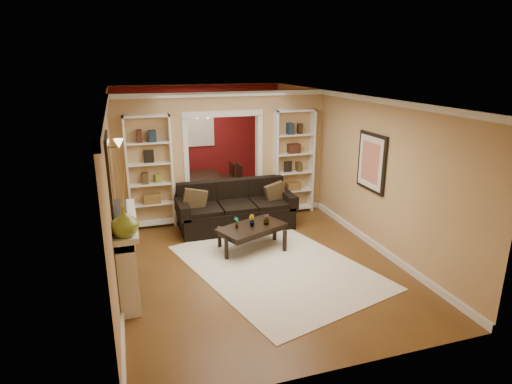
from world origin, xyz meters
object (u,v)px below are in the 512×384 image
object	(u,v)px
bookshelf_left	(150,173)
fireplace	(128,254)
sofa	(236,206)
dining_table	(206,187)
coffee_table	(252,238)
bookshelf_right	(293,162)

from	to	relation	value
bookshelf_left	fireplace	size ratio (longest dim) A/B	1.35
bookshelf_left	fireplace	bearing A→B (deg)	-102.05
sofa	dining_table	xyz separation A→B (m)	(-0.19, 2.23, -0.20)
coffee_table	dining_table	size ratio (longest dim) A/B	0.80
coffee_table	fireplace	size ratio (longest dim) A/B	0.70
bookshelf_left	dining_table	distance (m)	2.35
sofa	bookshelf_right	xyz separation A→B (m)	(1.48, 0.58, 0.69)
bookshelf_left	fireplace	distance (m)	2.65
sofa	dining_table	world-z (taller)	sofa
sofa	bookshelf_right	bearing A→B (deg)	21.34
bookshelf_left	bookshelf_right	xyz separation A→B (m)	(3.10, 0.00, 0.00)
bookshelf_left	fireplace	world-z (taller)	bookshelf_left
coffee_table	fireplace	distance (m)	2.33
bookshelf_left	bookshelf_right	bearing A→B (deg)	0.00
fireplace	dining_table	bearing A→B (deg)	64.78
bookshelf_right	dining_table	bearing A→B (deg)	135.48
bookshelf_right	dining_table	world-z (taller)	bookshelf_right
bookshelf_right	fireplace	distance (m)	4.47
coffee_table	fireplace	world-z (taller)	fireplace
sofa	fireplace	distance (m)	2.91
sofa	bookshelf_right	distance (m)	1.74
sofa	bookshelf_left	distance (m)	1.85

